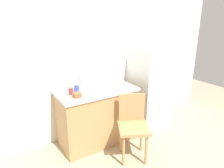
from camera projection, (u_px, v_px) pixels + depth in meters
name	position (u px, v px, depth m)	size (l,w,h in m)	color
ground_plane	(135.00, 156.00, 2.83)	(8.00, 8.00, 0.00)	tan
back_wall	(100.00, 59.00, 3.26)	(4.80, 0.10, 2.46)	silver
cabinet_base	(97.00, 117.00, 3.09)	(1.14, 0.60, 0.83)	tan
countertop	(96.00, 90.00, 2.96)	(1.18, 0.64, 0.04)	#B7B7BC
faucet	(81.00, 77.00, 3.04)	(0.02, 0.02, 0.30)	#B7B7BC
refrigerator	(150.00, 87.00, 3.54)	(0.61, 0.59, 1.40)	silver
chair	(133.00, 124.00, 2.71)	(0.54, 0.54, 0.89)	tan
terracotta_bowl	(77.00, 95.00, 2.63)	(0.12, 0.12, 0.06)	#B25B33
cup_red	(71.00, 91.00, 2.72)	(0.06, 0.06, 0.10)	red
cup_blue	(77.00, 88.00, 2.83)	(0.08, 0.08, 0.10)	blue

